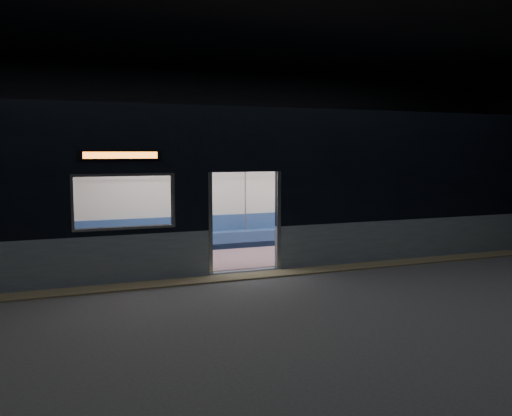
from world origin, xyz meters
TOP-DOWN VIEW (x-y plane):
  - station_floor at (0.00, 0.00)m, footprint 24.00×14.00m
  - station_envelope at (0.00, 0.00)m, footprint 24.00×14.00m
  - tactile_strip at (0.00, 0.55)m, footprint 22.80×0.50m
  - metro_car at (-0.00, 2.54)m, footprint 18.00×3.04m
  - passenger at (3.37, 3.55)m, footprint 0.44×0.75m
  - handbag at (3.32, 3.30)m, footprint 0.34×0.32m
  - transit_map at (4.58, 3.85)m, footprint 0.96×0.03m

SIDE VIEW (x-z plane):
  - station_floor at x=0.00m, z-range -0.01..0.00m
  - tactile_strip at x=0.00m, z-range 0.00..0.03m
  - handbag at x=3.32m, z-range 0.62..0.76m
  - passenger at x=3.37m, z-range 0.11..1.55m
  - transit_map at x=4.58m, z-range 1.15..1.77m
  - metro_car at x=0.00m, z-range 0.17..3.52m
  - station_envelope at x=0.00m, z-range 1.16..6.16m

